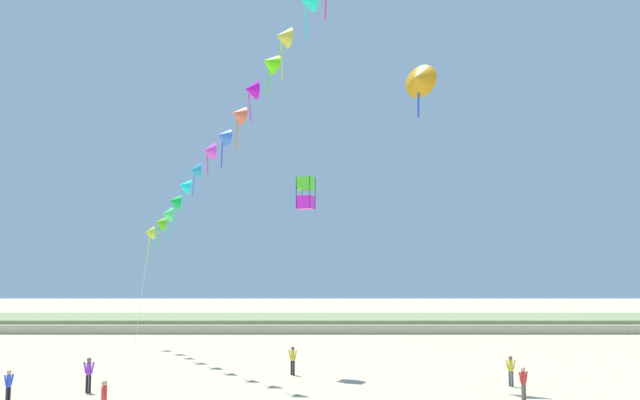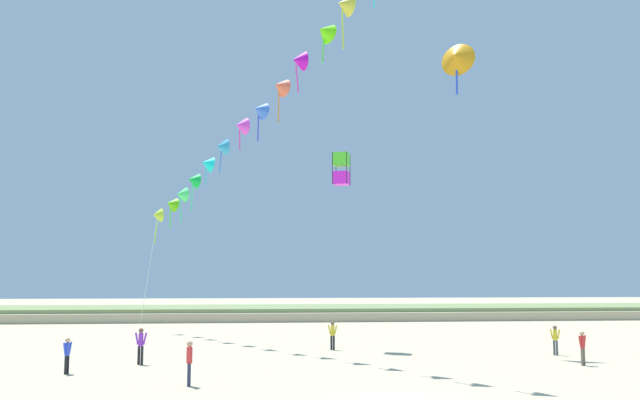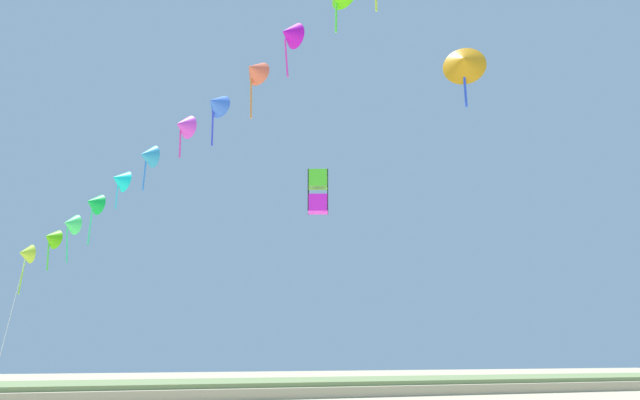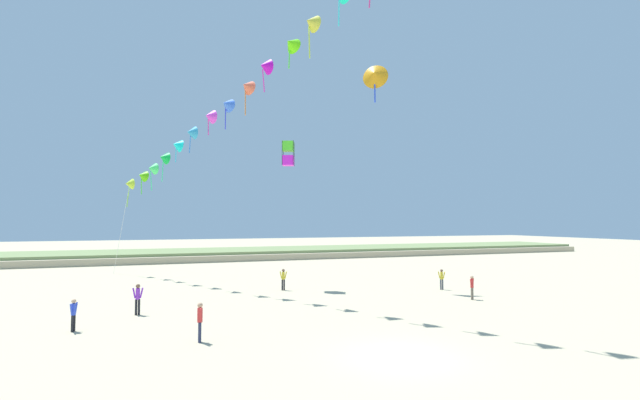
{
  "view_description": "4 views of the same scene",
  "coord_description": "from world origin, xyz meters",
  "px_view_note": "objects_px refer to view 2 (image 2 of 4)",
  "views": [
    {
      "loc": [
        1.35,
        -23.24,
        6.25
      ],
      "look_at": [
        1.37,
        13.18,
        9.95
      ],
      "focal_mm": 38.0,
      "sensor_mm": 36.0,
      "label": 1
    },
    {
      "loc": [
        -4.94,
        -22.56,
        4.2
      ],
      "look_at": [
        -1.42,
        13.26,
        8.35
      ],
      "focal_mm": 38.0,
      "sensor_mm": 36.0,
      "label": 2
    },
    {
      "loc": [
        -10.31,
        -10.14,
        3.6
      ],
      "look_at": [
        -1.9,
        12.24,
        8.99
      ],
      "focal_mm": 38.0,
      "sensor_mm": 36.0,
      "label": 3
    },
    {
      "loc": [
        -8.78,
        -15.1,
        5.34
      ],
      "look_at": [
        0.63,
        11.43,
        6.76
      ],
      "focal_mm": 24.0,
      "sensor_mm": 36.0,
      "label": 4
    }
  ],
  "objects_px": {
    "large_kite_low_lead": "(341,169)",
    "large_kite_mid_trail": "(456,57)",
    "person_mid_center": "(583,346)",
    "person_far_left": "(189,360)",
    "person_near_left": "(555,338)",
    "person_far_right": "(141,343)",
    "person_near_right": "(67,353)",
    "person_far_center": "(333,333)"
  },
  "relations": [
    {
      "from": "person_mid_center",
      "to": "person_far_center",
      "type": "height_order",
      "value": "person_far_center"
    },
    {
      "from": "person_mid_center",
      "to": "large_kite_low_lead",
      "type": "xyz_separation_m",
      "value": [
        -10.46,
        9.53,
        10.01
      ]
    },
    {
      "from": "person_far_left",
      "to": "large_kite_low_lead",
      "type": "relative_size",
      "value": 0.88
    },
    {
      "from": "person_near_right",
      "to": "large_kite_low_lead",
      "type": "xyz_separation_m",
      "value": [
        13.52,
        10.06,
        10.05
      ]
    },
    {
      "from": "person_far_center",
      "to": "person_near_right",
      "type": "bearing_deg",
      "value": -145.65
    },
    {
      "from": "person_far_center",
      "to": "person_mid_center",
      "type": "bearing_deg",
      "value": -36.31
    },
    {
      "from": "person_far_right",
      "to": "person_mid_center",
      "type": "bearing_deg",
      "value": -6.55
    },
    {
      "from": "person_near_left",
      "to": "person_mid_center",
      "type": "xyz_separation_m",
      "value": [
        -0.62,
        -4.33,
        0.02
      ]
    },
    {
      "from": "person_near_left",
      "to": "large_kite_mid_trail",
      "type": "distance_m",
      "value": 17.42
    },
    {
      "from": "person_far_left",
      "to": "person_far_right",
      "type": "relative_size",
      "value": 0.99
    },
    {
      "from": "person_far_center",
      "to": "person_near_left",
      "type": "bearing_deg",
      "value": -18.23
    },
    {
      "from": "person_near_right",
      "to": "person_near_left",
      "type": "bearing_deg",
      "value": 11.16
    },
    {
      "from": "person_far_center",
      "to": "large_kite_mid_trail",
      "type": "distance_m",
      "value": 18.27
    },
    {
      "from": "person_near_left",
      "to": "person_far_right",
      "type": "relative_size",
      "value": 0.91
    },
    {
      "from": "person_near_left",
      "to": "person_far_center",
      "type": "distance_m",
      "value": 12.43
    },
    {
      "from": "person_near_right",
      "to": "person_far_right",
      "type": "bearing_deg",
      "value": 47.8
    },
    {
      "from": "large_kite_low_lead",
      "to": "person_far_center",
      "type": "bearing_deg",
      "value": -118.85
    },
    {
      "from": "large_kite_low_lead",
      "to": "person_far_left",
      "type": "bearing_deg",
      "value": -119.26
    },
    {
      "from": "person_mid_center",
      "to": "person_far_left",
      "type": "relative_size",
      "value": 0.94
    },
    {
      "from": "person_mid_center",
      "to": "person_far_right",
      "type": "bearing_deg",
      "value": 173.45
    },
    {
      "from": "person_near_right",
      "to": "person_mid_center",
      "type": "distance_m",
      "value": 23.99
    },
    {
      "from": "person_near_right",
      "to": "person_far_left",
      "type": "height_order",
      "value": "person_far_left"
    },
    {
      "from": "person_far_left",
      "to": "person_far_right",
      "type": "bearing_deg",
      "value": 113.26
    },
    {
      "from": "person_mid_center",
      "to": "large_kite_mid_trail",
      "type": "height_order",
      "value": "large_kite_mid_trail"
    },
    {
      "from": "person_mid_center",
      "to": "large_kite_low_lead",
      "type": "height_order",
      "value": "large_kite_low_lead"
    },
    {
      "from": "person_far_left",
      "to": "large_kite_mid_trail",
      "type": "xyz_separation_m",
      "value": [
        14.64,
        11.63,
        16.56
      ]
    },
    {
      "from": "person_mid_center",
      "to": "person_far_center",
      "type": "xyz_separation_m",
      "value": [
        -11.19,
        8.22,
        0.01
      ]
    },
    {
      "from": "person_near_right",
      "to": "person_far_left",
      "type": "distance_m",
      "value": 6.91
    },
    {
      "from": "person_near_left",
      "to": "person_far_right",
      "type": "bearing_deg",
      "value": -175.08
    },
    {
      "from": "person_near_left",
      "to": "person_near_right",
      "type": "distance_m",
      "value": 25.08
    },
    {
      "from": "person_near_right",
      "to": "large_kite_mid_trail",
      "type": "relative_size",
      "value": 0.45
    },
    {
      "from": "person_far_center",
      "to": "large_kite_low_lead",
      "type": "relative_size",
      "value": 0.83
    },
    {
      "from": "person_near_right",
      "to": "person_far_center",
      "type": "bearing_deg",
      "value": 34.35
    },
    {
      "from": "person_far_right",
      "to": "person_near_left",
      "type": "bearing_deg",
      "value": 4.92
    },
    {
      "from": "large_kite_low_lead",
      "to": "person_near_right",
      "type": "bearing_deg",
      "value": -143.35
    },
    {
      "from": "person_near_right",
      "to": "large_kite_mid_trail",
      "type": "height_order",
      "value": "large_kite_mid_trail"
    },
    {
      "from": "person_near_left",
      "to": "person_mid_center",
      "type": "height_order",
      "value": "person_mid_center"
    },
    {
      "from": "person_near_left",
      "to": "person_near_right",
      "type": "height_order",
      "value": "person_near_left"
    },
    {
      "from": "person_near_left",
      "to": "large_kite_low_lead",
      "type": "bearing_deg",
      "value": 154.85
    },
    {
      "from": "large_kite_low_lead",
      "to": "person_far_right",
      "type": "bearing_deg",
      "value": -146.79
    },
    {
      "from": "person_near_right",
      "to": "large_kite_mid_trail",
      "type": "bearing_deg",
      "value": 20.71
    },
    {
      "from": "large_kite_low_lead",
      "to": "large_kite_mid_trail",
      "type": "bearing_deg",
      "value": -19.32
    }
  ]
}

